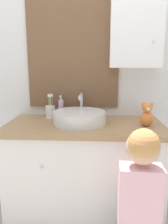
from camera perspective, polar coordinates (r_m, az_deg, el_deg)
name	(u,v)px	position (r m, az deg, el deg)	size (l,w,h in m)	color
wall_back	(88,58)	(1.88, 1.16, 14.02)	(3.20, 0.18, 2.50)	silver
vanity_counter	(84,172)	(1.78, 0.08, -15.39)	(1.17, 0.57, 0.79)	silver
sink_basin	(80,117)	(1.63, -1.17, -1.31)	(0.39, 0.44, 0.20)	silver
toothbrush_holder	(50,111)	(1.83, -8.78, 0.27)	(0.08, 0.08, 0.20)	silver
soap_dispenser	(61,108)	(1.83, -6.02, 1.02)	(0.04, 0.04, 0.18)	#CCA3BC
child_figure	(140,193)	(1.30, 14.48, -19.85)	(0.24, 0.45, 0.91)	slate
teddy_bear	(147,115)	(1.61, 16.08, -0.72)	(0.10, 0.08, 0.17)	orange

